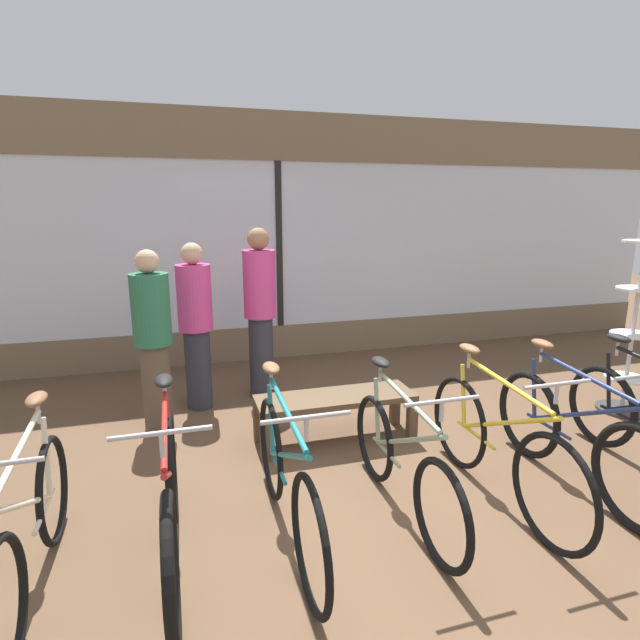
{
  "coord_description": "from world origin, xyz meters",
  "views": [
    {
      "loc": [
        -1.34,
        -2.83,
        2.06
      ],
      "look_at": [
        0.0,
        1.75,
        0.95
      ],
      "focal_mm": 28.0,
      "sensor_mm": 36.0,
      "label": 1
    }
  ],
  "objects_px": {
    "bicycle_far_left": "(31,531)",
    "bicycle_left": "(171,503)",
    "bicycle_center": "(402,463)",
    "display_bench": "(335,403)",
    "customer_near_rack": "(196,323)",
    "bicycle_center_left": "(287,480)",
    "customer_mid_floor": "(153,338)",
    "bicycle_right": "(575,437)",
    "customer_by_window": "(260,310)",
    "bicycle_center_right": "(498,446)",
    "accessory_rack": "(631,340)"
  },
  "relations": [
    {
      "from": "bicycle_left",
      "to": "accessory_rack",
      "type": "height_order",
      "value": "accessory_rack"
    },
    {
      "from": "customer_near_rack",
      "to": "bicycle_center",
      "type": "bearing_deg",
      "value": -61.94
    },
    {
      "from": "bicycle_center_left",
      "to": "bicycle_center",
      "type": "distance_m",
      "value": 0.8
    },
    {
      "from": "bicycle_center_right",
      "to": "customer_mid_floor",
      "type": "distance_m",
      "value": 3.04
    },
    {
      "from": "customer_mid_floor",
      "to": "customer_near_rack",
      "type": "bearing_deg",
      "value": 45.64
    },
    {
      "from": "bicycle_left",
      "to": "bicycle_center_left",
      "type": "relative_size",
      "value": 0.96
    },
    {
      "from": "accessory_rack",
      "to": "bicycle_center",
      "type": "bearing_deg",
      "value": -161.98
    },
    {
      "from": "bicycle_left",
      "to": "display_bench",
      "type": "bearing_deg",
      "value": 41.63
    },
    {
      "from": "bicycle_right",
      "to": "customer_mid_floor",
      "type": "distance_m",
      "value": 3.56
    },
    {
      "from": "accessory_rack",
      "to": "customer_by_window",
      "type": "bearing_deg",
      "value": 157.49
    },
    {
      "from": "bicycle_right",
      "to": "customer_near_rack",
      "type": "relative_size",
      "value": 1.04
    },
    {
      "from": "customer_mid_floor",
      "to": "bicycle_center_right",
      "type": "bearing_deg",
      "value": -39.13
    },
    {
      "from": "bicycle_center_left",
      "to": "bicycle_center_right",
      "type": "distance_m",
      "value": 1.52
    },
    {
      "from": "bicycle_far_left",
      "to": "bicycle_center",
      "type": "relative_size",
      "value": 1.01
    },
    {
      "from": "bicycle_far_left",
      "to": "bicycle_left",
      "type": "relative_size",
      "value": 0.97
    },
    {
      "from": "bicycle_right",
      "to": "customer_near_rack",
      "type": "distance_m",
      "value": 3.5
    },
    {
      "from": "bicycle_center",
      "to": "accessory_rack",
      "type": "xyz_separation_m",
      "value": [
        2.93,
        0.95,
        0.37
      ]
    },
    {
      "from": "accessory_rack",
      "to": "display_bench",
      "type": "height_order",
      "value": "accessory_rack"
    },
    {
      "from": "bicycle_center_left",
      "to": "customer_mid_floor",
      "type": "height_order",
      "value": "customer_mid_floor"
    },
    {
      "from": "bicycle_left",
      "to": "bicycle_center_right",
      "type": "xyz_separation_m",
      "value": [
        2.21,
        0.05,
        0.01
      ]
    },
    {
      "from": "bicycle_far_left",
      "to": "bicycle_right",
      "type": "height_order",
      "value": "bicycle_right"
    },
    {
      "from": "bicycle_right",
      "to": "bicycle_far_left",
      "type": "bearing_deg",
      "value": -179.05
    },
    {
      "from": "bicycle_center_left",
      "to": "display_bench",
      "type": "height_order",
      "value": "bicycle_center_left"
    },
    {
      "from": "customer_by_window",
      "to": "customer_mid_floor",
      "type": "distance_m",
      "value": 1.2
    },
    {
      "from": "bicycle_far_left",
      "to": "customer_mid_floor",
      "type": "relative_size",
      "value": 1.0
    },
    {
      "from": "bicycle_right",
      "to": "accessory_rack",
      "type": "bearing_deg",
      "value": 32.6
    },
    {
      "from": "accessory_rack",
      "to": "customer_mid_floor",
      "type": "relative_size",
      "value": 1.08
    },
    {
      "from": "bicycle_far_left",
      "to": "accessory_rack",
      "type": "xyz_separation_m",
      "value": [
        5.12,
        1.06,
        0.36
      ]
    },
    {
      "from": "display_bench",
      "to": "customer_mid_floor",
      "type": "bearing_deg",
      "value": 154.9
    },
    {
      "from": "display_bench",
      "to": "customer_near_rack",
      "type": "distance_m",
      "value": 1.67
    },
    {
      "from": "bicycle_far_left",
      "to": "bicycle_left",
      "type": "xyz_separation_m",
      "value": [
        0.71,
        0.02,
        0.02
      ]
    },
    {
      "from": "accessory_rack",
      "to": "bicycle_center_left",
      "type": "bearing_deg",
      "value": -165.08
    },
    {
      "from": "accessory_rack",
      "to": "bicycle_far_left",
      "type": "bearing_deg",
      "value": -168.28
    },
    {
      "from": "bicycle_center_right",
      "to": "bicycle_right",
      "type": "relative_size",
      "value": 1.01
    },
    {
      "from": "accessory_rack",
      "to": "customer_mid_floor",
      "type": "height_order",
      "value": "accessory_rack"
    },
    {
      "from": "bicycle_center_left",
      "to": "bicycle_left",
      "type": "bearing_deg",
      "value": -176.26
    },
    {
      "from": "display_bench",
      "to": "customer_mid_floor",
      "type": "height_order",
      "value": "customer_mid_floor"
    },
    {
      "from": "bicycle_center",
      "to": "display_bench",
      "type": "relative_size",
      "value": 1.18
    },
    {
      "from": "customer_near_rack",
      "to": "customer_mid_floor",
      "type": "relative_size",
      "value": 1.01
    },
    {
      "from": "bicycle_right",
      "to": "bicycle_center",
      "type": "bearing_deg",
      "value": 177.89
    },
    {
      "from": "bicycle_left",
      "to": "customer_by_window",
      "type": "height_order",
      "value": "customer_by_window"
    },
    {
      "from": "bicycle_center_left",
      "to": "bicycle_center",
      "type": "bearing_deg",
      "value": 2.89
    },
    {
      "from": "bicycle_center_left",
      "to": "bicycle_center_right",
      "type": "height_order",
      "value": "bicycle_center_right"
    },
    {
      "from": "bicycle_center_left",
      "to": "customer_by_window",
      "type": "bearing_deg",
      "value": 83.78
    },
    {
      "from": "bicycle_center",
      "to": "bicycle_far_left",
      "type": "bearing_deg",
      "value": -177.15
    },
    {
      "from": "bicycle_center",
      "to": "customer_by_window",
      "type": "xyz_separation_m",
      "value": [
        -0.53,
        2.39,
        0.6
      ]
    },
    {
      "from": "bicycle_left",
      "to": "display_bench",
      "type": "height_order",
      "value": "bicycle_left"
    },
    {
      "from": "display_bench",
      "to": "customer_mid_floor",
      "type": "distance_m",
      "value": 1.75
    },
    {
      "from": "accessory_rack",
      "to": "bicycle_right",
      "type": "bearing_deg",
      "value": -147.4
    },
    {
      "from": "bicycle_far_left",
      "to": "bicycle_center_left",
      "type": "height_order",
      "value": "bicycle_center_left"
    }
  ]
}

